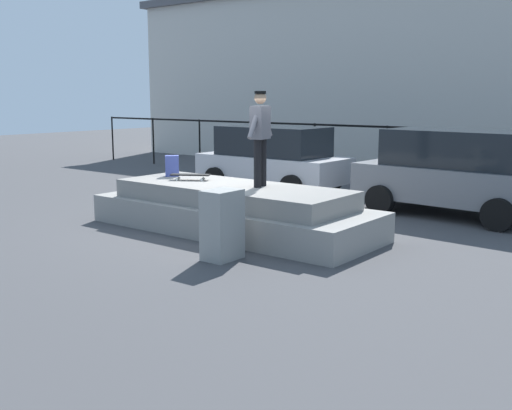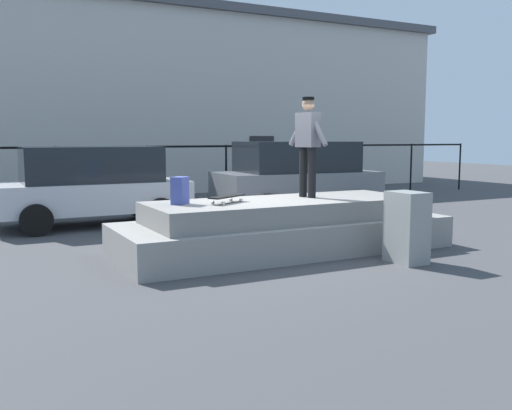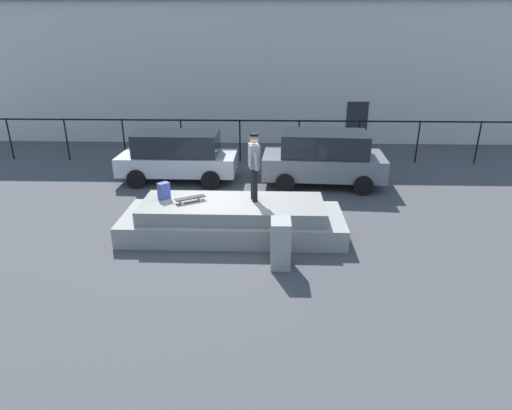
% 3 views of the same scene
% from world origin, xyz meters
% --- Properties ---
extents(ground_plane, '(60.00, 60.00, 0.00)m').
position_xyz_m(ground_plane, '(0.00, 0.00, 0.00)').
color(ground_plane, '#424244').
extents(concrete_ledge, '(5.72, 2.07, 0.89)m').
position_xyz_m(concrete_ledge, '(0.29, -0.28, 0.40)').
color(concrete_ledge, gray).
rests_on(concrete_ledge, ground_plane).
extents(skateboarder, '(0.32, 0.93, 1.75)m').
position_xyz_m(skateboarder, '(0.84, -0.13, 1.90)').
color(skateboarder, black).
rests_on(skateboarder, concrete_ledge).
extents(skateboard, '(0.78, 0.57, 0.12)m').
position_xyz_m(skateboard, '(-0.80, -0.30, 0.99)').
color(skateboard, black).
rests_on(skateboard, concrete_ledge).
extents(backpack, '(0.34, 0.34, 0.43)m').
position_xyz_m(backpack, '(-1.52, -0.09, 1.10)').
color(backpack, '#3F4C99').
rests_on(backpack, concrete_ledge).
extents(car_silver_hatchback_near, '(4.12, 2.03, 1.74)m').
position_xyz_m(car_silver_hatchback_near, '(-2.03, 4.12, 0.92)').
color(car_silver_hatchback_near, '#B7B7BC').
rests_on(car_silver_hatchback_near, ground_plane).
extents(car_grey_hatchback_mid, '(4.22, 2.40, 1.84)m').
position_xyz_m(car_grey_hatchback_mid, '(3.08, 3.88, 0.96)').
color(car_grey_hatchback_mid, slate).
rests_on(car_grey_hatchback_mid, ground_plane).
extents(utility_box, '(0.45, 0.60, 1.11)m').
position_xyz_m(utility_box, '(1.50, -1.95, 0.55)').
color(utility_box, gray).
rests_on(utility_box, ground_plane).
extents(fence_row, '(24.06, 0.06, 1.73)m').
position_xyz_m(fence_row, '(0.00, 6.75, 1.24)').
color(fence_row, black).
rests_on(fence_row, ground_plane).
extents(warehouse_building, '(27.20, 8.66, 6.62)m').
position_xyz_m(warehouse_building, '(0.00, 14.14, 3.32)').
color(warehouse_building, beige).
rests_on(warehouse_building, ground_plane).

